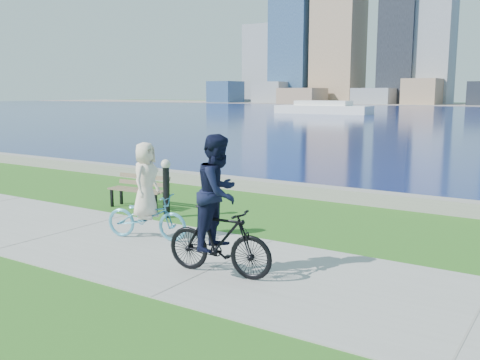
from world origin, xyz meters
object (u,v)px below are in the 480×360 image
object	(u,v)px
bollard_lamp	(166,184)
cyclist_woman	(146,203)
park_bench	(140,188)
cyclist_man	(219,217)

from	to	relation	value
bollard_lamp	cyclist_woman	size ratio (longest dim) A/B	0.71
park_bench	cyclist_woman	distance (m)	3.10
bollard_lamp	cyclist_woman	world-z (taller)	cyclist_woman
bollard_lamp	cyclist_woman	xyz separation A→B (m)	(0.92, -1.67, -0.05)
bollard_lamp	cyclist_woman	distance (m)	1.91
park_bench	cyclist_woman	bearing A→B (deg)	-48.56
cyclist_man	cyclist_woman	bearing A→B (deg)	62.46
park_bench	cyclist_woman	size ratio (longest dim) A/B	0.85
park_bench	bollard_lamp	size ratio (longest dim) A/B	1.19
cyclist_woman	cyclist_man	size ratio (longest dim) A/B	0.86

